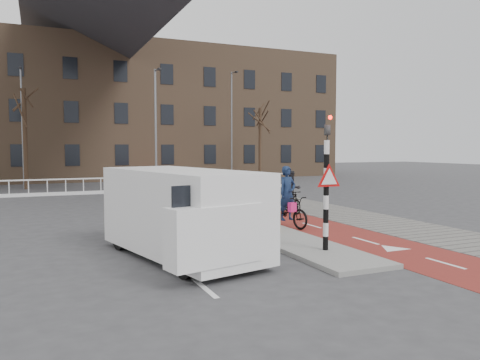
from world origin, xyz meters
name	(u,v)px	position (x,y,z in m)	size (l,w,h in m)	color
ground	(305,239)	(0.00, 0.00, 0.00)	(120.00, 120.00, 0.00)	#38383A
bike_lane	(228,202)	(1.50, 10.00, 0.01)	(2.50, 60.00, 0.01)	maroon
sidewalk	(276,199)	(4.30, 10.00, 0.01)	(3.00, 60.00, 0.01)	slate
curb_island	(234,220)	(-0.70, 4.00, 0.06)	(1.80, 16.00, 0.12)	gray
traffic_signal	(327,179)	(-0.60, -2.02, 1.99)	(0.80, 0.80, 3.68)	black
bollard	(279,219)	(-0.44, 0.91, 0.51)	(0.12, 0.12, 0.78)	#F3AD0D
cyclist_near	(287,206)	(0.55, 2.10, 0.73)	(1.13, 2.19, 2.15)	black
cyclist_far	(292,195)	(2.45, 5.09, 0.76)	(0.82, 1.71, 1.82)	black
van	(181,212)	(-4.17, -0.81, 1.18)	(3.23, 5.56, 2.25)	white
railing	(84,189)	(-5.00, 17.00, 0.31)	(28.00, 0.10, 0.99)	silver
townhouse_row	(90,92)	(-3.00, 32.00, 7.81)	(46.00, 10.00, 15.90)	#7F6047
tree_mid	(25,139)	(-8.20, 22.36, 3.37)	(0.29, 0.29, 6.74)	#312216
tree_right	(260,144)	(9.91, 23.55, 3.07)	(0.25, 0.25, 6.14)	#312216
streetlight_near	(156,134)	(-1.31, 13.97, 3.59)	(0.12, 0.12, 7.19)	slate
streetlight_left	(22,129)	(-8.35, 22.50, 4.06)	(0.12, 0.12, 8.11)	slate
streetlight_right	(232,127)	(7.19, 23.29, 4.47)	(0.12, 0.12, 8.93)	slate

